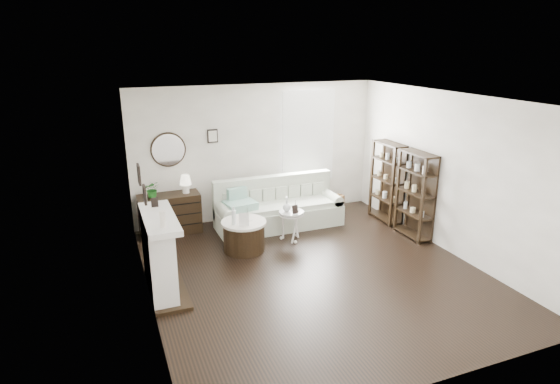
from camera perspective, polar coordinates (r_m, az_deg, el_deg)
name	(u,v)px	position (r m, az deg, el deg)	size (l,w,h in m)	color
room	(291,138)	(9.61, 1.40, 6.60)	(5.50, 5.50, 5.50)	black
fireplace	(160,257)	(6.95, -14.47, -7.66)	(0.50, 1.40, 1.84)	silver
shelf_unit_far	(387,182)	(9.57, 12.94, 1.20)	(0.30, 0.80, 1.60)	black
shelf_unit_near	(415,195)	(8.88, 16.17, -0.36)	(0.30, 0.80, 1.60)	black
sofa	(278,210)	(9.19, -0.28, -2.22)	(2.45, 0.85, 0.95)	beige
quilt	(240,205)	(8.76, -4.87, -1.62)	(0.55, 0.45, 0.14)	#289473
suitcase	(331,206)	(9.85, 6.26, -1.69)	(0.58, 0.19, 0.39)	brown
dresser	(170,214)	(9.06, -13.28, -2.61)	(1.13, 0.49, 0.75)	black
table_lamp	(186,184)	(8.93, -11.44, 0.96)	(0.22, 0.22, 0.35)	#F1E7CB
potted_plant	(152,189)	(8.82, -15.29, 0.34)	(0.29, 0.25, 0.32)	#1B5D1A
drum_table	(244,236)	(8.14, -4.41, -5.32)	(0.78, 0.78, 0.54)	black
pedestal_table	(291,214)	(8.44, 1.39, -2.66)	(0.46, 0.46, 0.56)	silver
eiffel_drum	(247,214)	(8.08, -4.00, -2.74)	(0.11, 0.11, 0.19)	black
bottle_drum	(234,216)	(7.85, -5.65, -2.90)	(0.07, 0.07, 0.32)	silver
card_frame_drum	(244,219)	(7.81, -4.43, -3.35)	(0.17, 0.01, 0.22)	silver
eiffel_ped	(295,206)	(8.45, 1.88, -1.70)	(0.09, 0.09, 0.16)	black
flask_ped	(287,204)	(8.36, 0.83, -1.49)	(0.15, 0.15, 0.28)	silver
card_frame_ped	(295,209)	(8.30, 1.85, -2.12)	(0.11, 0.01, 0.15)	black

